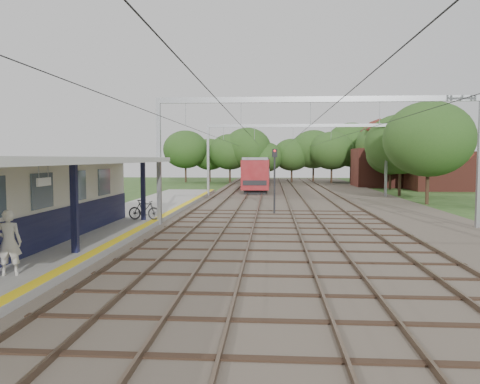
{
  "coord_description": "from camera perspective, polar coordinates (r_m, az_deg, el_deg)",
  "views": [
    {
      "loc": [
        1.14,
        -10.22,
        3.74
      ],
      "look_at": [
        -0.84,
        19.29,
        1.6
      ],
      "focal_mm": 35.0,
      "sensor_mm": 36.0,
      "label": 1
    }
  ],
  "objects": [
    {
      "name": "house_far",
      "position": [
        63.97,
        17.31,
        3.5
      ],
      "size": [
        8.0,
        6.12,
        8.66
      ],
      "color": "brown",
      "rests_on": "ground"
    },
    {
      "name": "yellow_stripe",
      "position": [
        25.27,
        -10.86,
        -3.63
      ],
      "size": [
        0.45,
        52.0,
        0.01
      ],
      "primitive_type": "cube",
      "color": "yellow",
      "rests_on": "platform"
    },
    {
      "name": "person",
      "position": [
        15.13,
        -26.36,
        -5.53
      ],
      "size": [
        0.8,
        0.64,
        1.93
      ],
      "primitive_type": "imported",
      "rotation": [
        0.0,
        0.0,
        3.43
      ],
      "color": "beige",
      "rests_on": "platform"
    },
    {
      "name": "platform",
      "position": [
        25.96,
        -15.68,
        -3.91
      ],
      "size": [
        5.0,
        52.0,
        0.35
      ],
      "primitive_type": "cube",
      "color": "gray",
      "rests_on": "ground"
    },
    {
      "name": "canopy",
      "position": [
        18.5,
        -24.99,
        3.45
      ],
      "size": [
        6.4,
        20.0,
        3.44
      ],
      "color": "#101234",
      "rests_on": "platform"
    },
    {
      "name": "signal_post",
      "position": [
        30.9,
        4.23,
        2.27
      ],
      "size": [
        0.34,
        0.3,
        4.35
      ],
      "rotation": [
        0.0,
        0.0,
        0.35
      ],
      "color": "black",
      "rests_on": "ground"
    },
    {
      "name": "tree_band",
      "position": [
        67.4,
        6.16,
        5.12
      ],
      "size": [
        31.72,
        30.88,
        8.82
      ],
      "color": "#382619",
      "rests_on": "ground"
    },
    {
      "name": "ground",
      "position": [
        10.94,
        -2.46,
        -15.87
      ],
      "size": [
        160.0,
        160.0,
        0.0
      ],
      "primitive_type": "plane",
      "color": "#2D4C1E",
      "rests_on": "ground"
    },
    {
      "name": "ballast_bed",
      "position": [
        40.49,
        7.88,
        -1.13
      ],
      "size": [
        18.0,
        90.0,
        0.1
      ],
      "primitive_type": "cube",
      "color": "#473D33",
      "rests_on": "ground"
    },
    {
      "name": "bicycle",
      "position": [
        26.32,
        -11.59,
        -2.15
      ],
      "size": [
        1.86,
        0.67,
        1.09
      ],
      "primitive_type": "imported",
      "rotation": [
        0.0,
        0.0,
        1.48
      ],
      "color": "black",
      "rests_on": "platform"
    },
    {
      "name": "catenary_system",
      "position": [
        35.61,
        7.51,
        6.96
      ],
      "size": [
        17.22,
        88.0,
        7.0
      ],
      "color": "gray",
      "rests_on": "ground"
    },
    {
      "name": "train",
      "position": [
        63.86,
        2.37,
        2.65
      ],
      "size": [
        2.83,
        35.24,
        3.72
      ],
      "color": "black",
      "rests_on": "ballast_bed"
    },
    {
      "name": "house_near",
      "position": [
        59.63,
        23.33,
        3.08
      ],
      "size": [
        7.0,
        6.12,
        7.89
      ],
      "color": "brown",
      "rests_on": "ground"
    },
    {
      "name": "rail_tracks",
      "position": [
        40.38,
        4.34,
        -0.94
      ],
      "size": [
        11.8,
        88.0,
        0.15
      ],
      "color": "brown",
      "rests_on": "ballast_bed"
    },
    {
      "name": "station_building",
      "position": [
        19.99,
        -26.26,
        -1.16
      ],
      "size": [
        3.41,
        18.0,
        3.4
      ],
      "color": "beige",
      "rests_on": "platform"
    }
  ]
}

